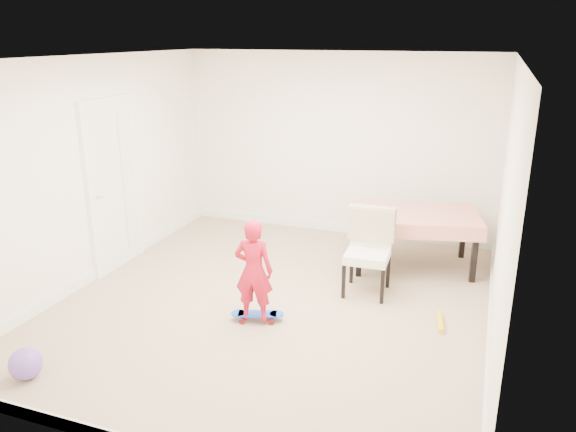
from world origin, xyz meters
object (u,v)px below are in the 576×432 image
(balloon, at_px, (25,364))
(skateboard, at_px, (257,317))
(dining_table, at_px, (414,240))
(dining_chair, at_px, (367,253))
(child, at_px, (254,274))

(balloon, bearing_deg, skateboard, 48.03)
(dining_table, relative_size, skateboard, 2.82)
(dining_table, bearing_deg, dining_chair, -124.55)
(dining_table, relative_size, dining_chair, 1.58)
(skateboard, relative_size, child, 0.51)
(child, bearing_deg, skateboard, -110.80)
(dining_chair, relative_size, balloon, 3.46)
(dining_chair, bearing_deg, child, -132.51)
(dining_table, xyz_separation_m, balloon, (-2.74, -3.61, -0.22))
(dining_chair, distance_m, child, 1.41)
(skateboard, xyz_separation_m, child, (-0.01, -0.05, 0.50))
(dining_table, height_order, dining_chair, dining_chair)
(child, height_order, balloon, child)
(dining_table, relative_size, child, 1.43)
(dining_table, bearing_deg, balloon, -140.11)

